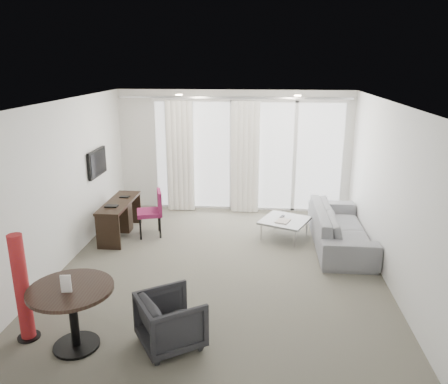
# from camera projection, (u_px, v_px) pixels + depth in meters

# --- Properties ---
(floor) EXTENTS (5.00, 6.00, 0.00)m
(floor) POSITION_uv_depth(u_px,v_px,m) (221.00, 269.00, 6.93)
(floor) COLOR #615E51
(floor) RESTS_ON ground
(ceiling) EXTENTS (5.00, 6.00, 0.00)m
(ceiling) POSITION_uv_depth(u_px,v_px,m) (220.00, 103.00, 6.18)
(ceiling) COLOR white
(ceiling) RESTS_ON ground
(wall_left) EXTENTS (0.00, 6.00, 2.60)m
(wall_left) POSITION_uv_depth(u_px,v_px,m) (60.00, 187.00, 6.77)
(wall_left) COLOR silver
(wall_left) RESTS_ON ground
(wall_right) EXTENTS (0.00, 6.00, 2.60)m
(wall_right) POSITION_uv_depth(u_px,v_px,m) (391.00, 195.00, 6.34)
(wall_right) COLOR silver
(wall_right) RESTS_ON ground
(wall_front) EXTENTS (5.00, 0.00, 2.60)m
(wall_front) POSITION_uv_depth(u_px,v_px,m) (186.00, 291.00, 3.69)
(wall_front) COLOR silver
(wall_front) RESTS_ON ground
(window_panel) EXTENTS (4.00, 0.02, 2.38)m
(window_panel) POSITION_uv_depth(u_px,v_px,m) (248.00, 156.00, 9.40)
(window_panel) COLOR white
(window_panel) RESTS_ON ground
(window_frame) EXTENTS (4.10, 0.06, 2.44)m
(window_frame) POSITION_uv_depth(u_px,v_px,m) (248.00, 156.00, 9.39)
(window_frame) COLOR white
(window_frame) RESTS_ON ground
(curtain_left) EXTENTS (0.60, 0.20, 2.38)m
(curtain_left) POSITION_uv_depth(u_px,v_px,m) (180.00, 157.00, 9.37)
(curtain_left) COLOR white
(curtain_left) RESTS_ON ground
(curtain_right) EXTENTS (0.60, 0.20, 2.38)m
(curtain_right) POSITION_uv_depth(u_px,v_px,m) (245.00, 158.00, 9.25)
(curtain_right) COLOR white
(curtain_right) RESTS_ON ground
(curtain_track) EXTENTS (4.80, 0.04, 0.04)m
(curtain_track) POSITION_uv_depth(u_px,v_px,m) (234.00, 98.00, 8.91)
(curtain_track) COLOR #B2B2B7
(curtain_track) RESTS_ON ceiling
(downlight_a) EXTENTS (0.12, 0.12, 0.02)m
(downlight_a) POSITION_uv_depth(u_px,v_px,m) (179.00, 95.00, 7.79)
(downlight_a) COLOR #FFE0B2
(downlight_a) RESTS_ON ceiling
(downlight_b) EXTENTS (0.12, 0.12, 0.02)m
(downlight_b) POSITION_uv_depth(u_px,v_px,m) (298.00, 96.00, 7.60)
(downlight_b) COLOR #FFE0B2
(downlight_b) RESTS_ON ceiling
(desk) EXTENTS (0.44, 1.42, 0.66)m
(desk) POSITION_uv_depth(u_px,v_px,m) (120.00, 218.00, 8.19)
(desk) COLOR black
(desk) RESTS_ON floor
(tv) EXTENTS (0.05, 0.80, 0.50)m
(tv) POSITION_uv_depth(u_px,v_px,m) (97.00, 163.00, 8.13)
(tv) COLOR black
(tv) RESTS_ON wall_left
(desk_chair) EXTENTS (0.59, 0.57, 0.87)m
(desk_chair) POSITION_uv_depth(u_px,v_px,m) (149.00, 213.00, 8.15)
(desk_chair) COLOR #841C4A
(desk_chair) RESTS_ON floor
(round_table) EXTENTS (1.15, 1.15, 0.76)m
(round_table) POSITION_uv_depth(u_px,v_px,m) (74.00, 318.00, 4.95)
(round_table) COLOR black
(round_table) RESTS_ON floor
(menu_card) EXTENTS (0.11, 0.03, 0.20)m
(menu_card) POSITION_uv_depth(u_px,v_px,m) (67.00, 295.00, 4.76)
(menu_card) COLOR white
(menu_card) RESTS_ON round_table
(red_lamp) EXTENTS (0.31, 0.31, 1.32)m
(red_lamp) POSITION_uv_depth(u_px,v_px,m) (22.00, 288.00, 5.03)
(red_lamp) COLOR #A72024
(red_lamp) RESTS_ON floor
(tub_armchair) EXTENTS (0.94, 0.94, 0.63)m
(tub_armchair) POSITION_uv_depth(u_px,v_px,m) (171.00, 321.00, 5.00)
(tub_armchair) COLOR #242428
(tub_armchair) RESTS_ON floor
(coffee_table) EXTENTS (1.04, 1.04, 0.36)m
(coffee_table) POSITION_uv_depth(u_px,v_px,m) (284.00, 228.00, 8.12)
(coffee_table) COLOR gray
(coffee_table) RESTS_ON floor
(remote) EXTENTS (0.11, 0.18, 0.02)m
(remote) POSITION_uv_depth(u_px,v_px,m) (282.00, 217.00, 8.19)
(remote) COLOR black
(remote) RESTS_ON coffee_table
(magazine) EXTENTS (0.30, 0.33, 0.02)m
(magazine) POSITION_uv_depth(u_px,v_px,m) (283.00, 221.00, 7.98)
(magazine) COLOR gray
(magazine) RESTS_ON coffee_table
(sofa) EXTENTS (0.91, 2.32, 0.68)m
(sofa) POSITION_uv_depth(u_px,v_px,m) (340.00, 227.00, 7.75)
(sofa) COLOR slate
(sofa) RESTS_ON floor
(terrace_slab) EXTENTS (5.60, 3.00, 0.12)m
(terrace_slab) POSITION_uv_depth(u_px,v_px,m) (249.00, 192.00, 11.21)
(terrace_slab) COLOR #4D4D50
(terrace_slab) RESTS_ON ground
(rattan_chair_a) EXTENTS (0.69, 0.69, 0.87)m
(rattan_chair_a) POSITION_uv_depth(u_px,v_px,m) (270.00, 181.00, 10.36)
(rattan_chair_a) COLOR brown
(rattan_chair_a) RESTS_ON terrace_slab
(rattan_chair_b) EXTENTS (0.69, 0.69, 0.85)m
(rattan_chair_b) POSITION_uv_depth(u_px,v_px,m) (300.00, 175.00, 10.96)
(rattan_chair_b) COLOR brown
(rattan_chair_b) RESTS_ON terrace_slab
(rattan_table) EXTENTS (0.59, 0.59, 0.48)m
(rattan_table) POSITION_uv_depth(u_px,v_px,m) (289.00, 188.00, 10.46)
(rattan_table) COLOR brown
(rattan_table) RESTS_ON terrace_slab
(balustrade) EXTENTS (5.50, 0.06, 1.05)m
(balustrade) POSITION_uv_depth(u_px,v_px,m) (251.00, 159.00, 12.43)
(balustrade) COLOR #B2B2B7
(balustrade) RESTS_ON terrace_slab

